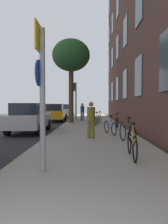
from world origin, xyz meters
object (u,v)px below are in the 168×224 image
bicycle_0 (132,144)px  car_1 (30,117)px  car_3 (66,110)px  traffic_light (75,94)px  bicycle_2 (110,127)px  bicycle_5 (100,118)px  sign_post (41,86)px  bicycle_3 (117,123)px  pedestrian_1 (82,111)px  pedestrian_0 (91,117)px  bicycle_1 (127,133)px  car_2 (55,112)px  bicycle_4 (97,120)px  tree_near (71,56)px

bicycle_0 → car_1: bearing=125.3°
bicycle_0 → car_3: 23.33m
traffic_light → bicycle_2: traffic_light is taller
bicycle_5 → car_3: car_3 is taller
bicycle_2 → bicycle_0: bearing=-88.4°
sign_post → bicycle_3: size_ratio=1.92×
car_3 → pedestrian_1: bearing=-74.4°
car_1 → bicycle_0: bearing=-54.7°
sign_post → pedestrian_1: sign_post is taller
bicycle_5 → pedestrian_1: (-1.46, 2.32, 0.54)m
pedestrian_0 → car_3: 19.69m
bicycle_1 → bicycle_5: bearing=93.5°
bicycle_2 → bicycle_3: size_ratio=1.00×
car_3 → car_2: bearing=-91.2°
traffic_light → bicycle_2: (2.41, -11.17, -2.13)m
bicycle_4 → car_2: car_2 is taller
bicycle_5 → car_3: bearing=109.5°
car_3 → bicycle_3: bearing=-73.5°
bicycle_5 → bicycle_1: bearing=-86.5°
car_3 → sign_post: bearing=-85.3°
car_2 → car_3: same height
tree_near → car_3: tree_near is taller
car_2 → car_3: 8.34m
traffic_light → bicycle_3: size_ratio=2.21×
bicycle_4 → pedestrian_1: bearing=103.8°
bicycle_3 → bicycle_1: bearing=-92.5°
bicycle_0 → pedestrian_0: (-1.06, 3.51, 0.51)m
traffic_light → pedestrian_0: (1.48, -12.45, -1.60)m
traffic_light → bicycle_4: traffic_light is taller
traffic_light → car_1: 10.02m
traffic_light → car_2: 2.86m
traffic_light → bicycle_4: bearing=-73.1°
traffic_light → bicycle_5: size_ratio=2.19×
pedestrian_1 → car_1: 8.48m
sign_post → car_2: bearing=97.8°
traffic_light → bicycle_3: 9.52m
tree_near → traffic_light: bearing=89.5°
bicycle_2 → pedestrian_0: size_ratio=1.06×
bicycle_2 → car_2: car_2 is taller
bicycle_1 → bicycle_4: size_ratio=0.97×
sign_post → pedestrian_0: size_ratio=2.02×
tree_near → pedestrian_1: 5.11m
bicycle_4 → traffic_light: bearing=106.9°
bicycle_2 → car_2: (-4.21, 9.81, 0.37)m
car_2 → bicycle_1: bearing=-69.2°
traffic_light → car_2: traffic_light is taller
tree_near → car_2: tree_near is taller
car_2 → pedestrian_0: bearing=-73.5°
bicycle_5 → bicycle_3: bearing=-80.6°
bicycle_2 → bicycle_4: 4.82m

